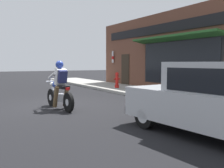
# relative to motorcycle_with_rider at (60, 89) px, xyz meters

# --- Properties ---
(ground_plane) EXTENTS (80.00, 80.00, 0.00)m
(ground_plane) POSITION_rel_motorcycle_with_rider_xyz_m (0.09, 0.72, -0.68)
(ground_plane) COLOR black
(sidewalk_curb) EXTENTS (2.60, 22.00, 0.14)m
(sidewalk_curb) POSITION_rel_motorcycle_with_rider_xyz_m (5.12, 3.72, -0.61)
(sidewalk_curb) COLOR #9E9B93
(sidewalk_curb) RESTS_ON ground
(storefront_building) EXTENTS (1.25, 12.00, 4.20)m
(storefront_building) POSITION_rel_motorcycle_with_rider_xyz_m (6.65, 2.68, 1.43)
(storefront_building) COLOR brown
(storefront_building) RESTS_ON ground
(motorcycle_with_rider) EXTENTS (0.60, 2.02, 1.62)m
(motorcycle_with_rider) POSITION_rel_motorcycle_with_rider_xyz_m (0.00, 0.00, 0.00)
(motorcycle_with_rider) COLOR black
(motorcycle_with_rider) RESTS_ON ground
(car_hatchback) EXTENTS (1.95, 3.90, 1.57)m
(car_hatchback) POSITION_rel_motorcycle_with_rider_xyz_m (1.76, -4.72, 0.09)
(car_hatchback) COLOR black
(car_hatchback) RESTS_ON ground
(fire_hydrant) EXTENTS (0.36, 0.24, 0.88)m
(fire_hydrant) POSITION_rel_motorcycle_with_rider_xyz_m (4.71, 4.24, -0.11)
(fire_hydrant) COLOR red
(fire_hydrant) RESTS_ON sidewalk_curb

